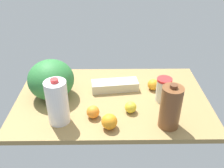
{
  "coord_description": "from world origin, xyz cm",
  "views": [
    {
      "loc": [
        1.57,
        130.3,
        93.41
      ],
      "look_at": [
        0.0,
        0.0,
        13.0
      ],
      "focal_mm": 40.0,
      "sensor_mm": 36.0,
      "label": 1
    }
  ],
  "objects_px": {
    "watermelon": "(51,80)",
    "milk_jug": "(57,102)",
    "orange_loose": "(109,122)",
    "orange_by_jug": "(93,112)",
    "egg_carton": "(115,85)",
    "tumbler_cup": "(163,90)",
    "chocolate_milk_jug": "(171,107)",
    "orange_near_front": "(153,85)",
    "lemon_beside_bowl": "(131,107)"
  },
  "relations": [
    {
      "from": "watermelon",
      "to": "milk_jug",
      "type": "bearing_deg",
      "value": 108.47
    },
    {
      "from": "orange_loose",
      "to": "orange_by_jug",
      "type": "bearing_deg",
      "value": -45.12
    },
    {
      "from": "egg_carton",
      "to": "tumbler_cup",
      "type": "height_order",
      "value": "tumbler_cup"
    },
    {
      "from": "chocolate_milk_jug",
      "to": "orange_loose",
      "type": "relative_size",
      "value": 3.04
    },
    {
      "from": "orange_near_front",
      "to": "lemon_beside_bowl",
      "type": "xyz_separation_m",
      "value": [
        0.17,
        0.24,
        -0.0
      ]
    },
    {
      "from": "watermelon",
      "to": "lemon_beside_bowl",
      "type": "distance_m",
      "value": 0.52
    },
    {
      "from": "watermelon",
      "to": "orange_near_front",
      "type": "height_order",
      "value": "watermelon"
    },
    {
      "from": "milk_jug",
      "to": "lemon_beside_bowl",
      "type": "distance_m",
      "value": 0.42
    },
    {
      "from": "milk_jug",
      "to": "tumbler_cup",
      "type": "bearing_deg",
      "value": -162.5
    },
    {
      "from": "lemon_beside_bowl",
      "to": "orange_loose",
      "type": "bearing_deg",
      "value": 47.94
    },
    {
      "from": "chocolate_milk_jug",
      "to": "orange_loose",
      "type": "bearing_deg",
      "value": 2.95
    },
    {
      "from": "lemon_beside_bowl",
      "to": "orange_near_front",
      "type": "bearing_deg",
      "value": -124.67
    },
    {
      "from": "tumbler_cup",
      "to": "orange_loose",
      "type": "relative_size",
      "value": 1.82
    },
    {
      "from": "orange_by_jug",
      "to": "tumbler_cup",
      "type": "bearing_deg",
      "value": -159.14
    },
    {
      "from": "tumbler_cup",
      "to": "watermelon",
      "type": "relative_size",
      "value": 0.55
    },
    {
      "from": "orange_loose",
      "to": "tumbler_cup",
      "type": "bearing_deg",
      "value": -142.62
    },
    {
      "from": "chocolate_milk_jug",
      "to": "lemon_beside_bowl",
      "type": "distance_m",
      "value": 0.25
    },
    {
      "from": "orange_by_jug",
      "to": "chocolate_milk_jug",
      "type": "bearing_deg",
      "value": 169.58
    },
    {
      "from": "tumbler_cup",
      "to": "watermelon",
      "type": "height_order",
      "value": "watermelon"
    },
    {
      "from": "milk_jug",
      "to": "orange_loose",
      "type": "height_order",
      "value": "milk_jug"
    },
    {
      "from": "egg_carton",
      "to": "tumbler_cup",
      "type": "xyz_separation_m",
      "value": [
        -0.29,
        0.13,
        0.05
      ]
    },
    {
      "from": "egg_carton",
      "to": "lemon_beside_bowl",
      "type": "xyz_separation_m",
      "value": [
        -0.09,
        0.24,
        0.0
      ]
    },
    {
      "from": "orange_loose",
      "to": "lemon_beside_bowl",
      "type": "bearing_deg",
      "value": -132.06
    },
    {
      "from": "milk_jug",
      "to": "lemon_beside_bowl",
      "type": "height_order",
      "value": "milk_jug"
    },
    {
      "from": "egg_carton",
      "to": "orange_near_front",
      "type": "bearing_deg",
      "value": 172.83
    },
    {
      "from": "egg_carton",
      "to": "orange_by_jug",
      "type": "bearing_deg",
      "value": 59.14
    },
    {
      "from": "milk_jug",
      "to": "watermelon",
      "type": "relative_size",
      "value": 0.95
    },
    {
      "from": "egg_carton",
      "to": "watermelon",
      "type": "xyz_separation_m",
      "value": [
        0.4,
        0.07,
        0.09
      ]
    },
    {
      "from": "tumbler_cup",
      "to": "orange_near_front",
      "type": "height_order",
      "value": "tumbler_cup"
    },
    {
      "from": "lemon_beside_bowl",
      "to": "chocolate_milk_jug",
      "type": "bearing_deg",
      "value": 148.42
    },
    {
      "from": "chocolate_milk_jug",
      "to": "tumbler_cup",
      "type": "relative_size",
      "value": 1.67
    },
    {
      "from": "milk_jug",
      "to": "egg_carton",
      "type": "distance_m",
      "value": 0.46
    },
    {
      "from": "chocolate_milk_jug",
      "to": "orange_by_jug",
      "type": "bearing_deg",
      "value": -10.42
    },
    {
      "from": "orange_near_front",
      "to": "chocolate_milk_jug",
      "type": "bearing_deg",
      "value": 94.46
    },
    {
      "from": "egg_carton",
      "to": "orange_by_jug",
      "type": "relative_size",
      "value": 4.15
    },
    {
      "from": "orange_near_front",
      "to": "orange_by_jug",
      "type": "height_order",
      "value": "same"
    },
    {
      "from": "egg_carton",
      "to": "lemon_beside_bowl",
      "type": "bearing_deg",
      "value": 102.66
    },
    {
      "from": "milk_jug",
      "to": "watermelon",
      "type": "bearing_deg",
      "value": -71.53
    },
    {
      "from": "orange_by_jug",
      "to": "milk_jug",
      "type": "bearing_deg",
      "value": 9.34
    },
    {
      "from": "egg_carton",
      "to": "orange_by_jug",
      "type": "distance_m",
      "value": 0.32
    },
    {
      "from": "watermelon",
      "to": "orange_near_front",
      "type": "relative_size",
      "value": 3.87
    },
    {
      "from": "tumbler_cup",
      "to": "orange_near_front",
      "type": "relative_size",
      "value": 2.13
    },
    {
      "from": "egg_carton",
      "to": "lemon_beside_bowl",
      "type": "relative_size",
      "value": 4.45
    },
    {
      "from": "watermelon",
      "to": "lemon_beside_bowl",
      "type": "relative_size",
      "value": 4.13
    },
    {
      "from": "egg_carton",
      "to": "lemon_beside_bowl",
      "type": "distance_m",
      "value": 0.26
    },
    {
      "from": "watermelon",
      "to": "tumbler_cup",
      "type": "bearing_deg",
      "value": 175.5
    },
    {
      "from": "milk_jug",
      "to": "lemon_beside_bowl",
      "type": "xyz_separation_m",
      "value": [
        -0.4,
        -0.08,
        -0.09
      ]
    },
    {
      "from": "chocolate_milk_jug",
      "to": "lemon_beside_bowl",
      "type": "relative_size",
      "value": 3.79
    },
    {
      "from": "egg_carton",
      "to": "orange_by_jug",
      "type": "xyz_separation_m",
      "value": [
        0.13,
        0.29,
        0.01
      ]
    },
    {
      "from": "watermelon",
      "to": "chocolate_milk_jug",
      "type": "bearing_deg",
      "value": 156.76
    }
  ]
}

